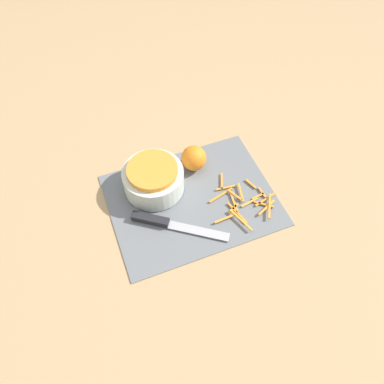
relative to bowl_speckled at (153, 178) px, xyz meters
The scene contains 6 objects.
ground_plane 0.11m from the bowl_speckled, 42.48° to the right, with size 4.00×4.00×0.00m, color tan.
cutting_board 0.11m from the bowl_speckled, 42.48° to the right, with size 0.41×0.32×0.01m.
bowl_speckled is the anchor object (origin of this frame).
knife 0.11m from the bowl_speckled, 98.32° to the right, with size 0.21×0.16×0.02m.
orange_left 0.12m from the bowl_speckled, 12.96° to the left, with size 0.07×0.07×0.07m.
peel_pile 0.23m from the bowl_speckled, 32.98° to the right, with size 0.18×0.19×0.01m.
Camera 1 is at (-0.19, -0.49, 0.78)m, focal length 35.00 mm.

